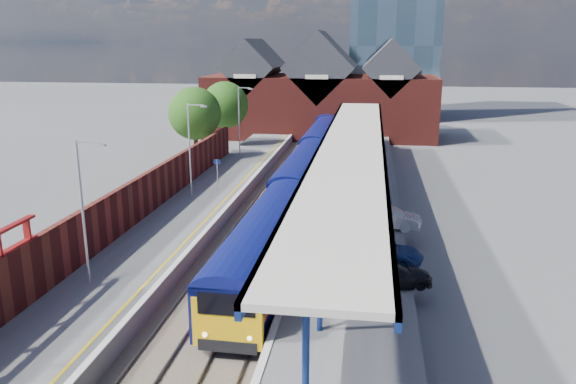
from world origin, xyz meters
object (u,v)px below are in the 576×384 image
train (314,153)px  lamp_post_b (85,204)px  lamp_post_c (191,144)px  platform_sign (217,169)px  parked_car_dark (391,275)px  parked_car_silver (387,217)px  lamp_post_d (240,117)px  parked_car_blue (383,252)px

train → lamp_post_b: size_ratio=9.42×
lamp_post_c → platform_sign: size_ratio=2.80×
train → lamp_post_c: size_ratio=9.42×
train → parked_car_dark: bearing=-76.4°
parked_car_dark → parked_car_silver: bearing=-15.4°
lamp_post_b → parked_car_dark: 14.83m
train → parked_car_silver: bearing=-70.0°
lamp_post_d → platform_sign: bearing=-84.4°
parked_car_blue → lamp_post_b: bearing=119.7°
lamp_post_b → lamp_post_c: 16.00m
lamp_post_c → parked_car_dark: lamp_post_c is taller
lamp_post_d → parked_car_blue: (14.00, -27.24, -3.41)m
lamp_post_d → platform_sign: 14.25m
lamp_post_c → parked_car_blue: (14.00, -11.24, -3.41)m
lamp_post_b → parked_car_blue: size_ratio=1.67×
platform_sign → lamp_post_d: bearing=95.6°
lamp_post_b → parked_car_silver: 18.13m
lamp_post_b → parked_car_silver: (14.34, 10.58, -3.30)m
train → lamp_post_c: lamp_post_c is taller
lamp_post_b → parked_car_blue: (14.00, 4.76, -3.41)m
lamp_post_b → parked_car_dark: size_ratio=1.75×
lamp_post_c → platform_sign: 3.34m
platform_sign → parked_car_blue: platform_sign is taller
lamp_post_b → parked_car_silver: size_ratio=1.66×
lamp_post_c → parked_car_blue: lamp_post_c is taller
train → lamp_post_d: 9.09m
parked_car_silver → platform_sign: bearing=68.5°
parked_car_blue → parked_car_silver: bearing=7.5°
lamp_post_d → parked_car_blue: lamp_post_d is taller
lamp_post_b → lamp_post_c: size_ratio=1.00×
lamp_post_d → parked_car_dark: lamp_post_d is taller
train → lamp_post_c: (-7.86, -12.45, 2.87)m
train → lamp_post_b: (-7.86, -28.45, 2.87)m
lamp_post_c → parked_car_dark: size_ratio=1.75×
lamp_post_b → lamp_post_c: bearing=90.0°
train → parked_car_dark: size_ratio=16.50×
lamp_post_b → platform_sign: lamp_post_b is taller
lamp_post_d → parked_car_blue: 30.81m
lamp_post_c → lamp_post_d: (0.00, 16.00, 0.00)m
parked_car_dark → parked_car_blue: size_ratio=0.95×
lamp_post_c → parked_car_silver: size_ratio=1.66×
lamp_post_c → parked_car_blue: size_ratio=1.67×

